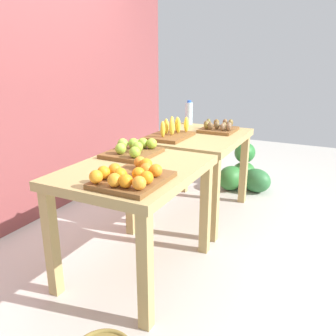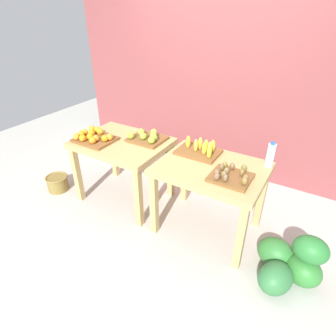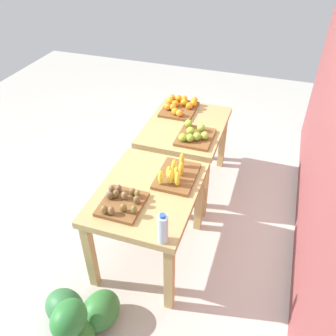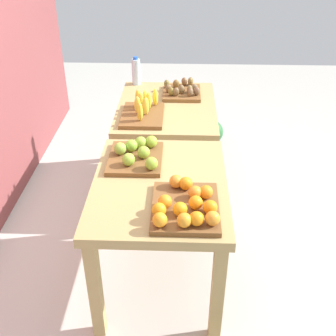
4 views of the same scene
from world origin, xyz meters
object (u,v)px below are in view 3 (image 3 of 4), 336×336
object	(u,v)px
water_bottle	(163,229)
display_table_left	(185,134)
wicker_basket	(178,132)
display_table_right	(148,201)
kiwi_bin	(122,202)
banana_crate	(176,175)
orange_bin	(179,106)
apple_bin	(194,135)
watermelon_pile	(79,318)

from	to	relation	value
water_bottle	display_table_left	bearing A→B (deg)	-169.49
wicker_basket	display_table_right	bearing A→B (deg)	9.95
display_table_right	kiwi_bin	bearing A→B (deg)	-27.84
banana_crate	water_bottle	size ratio (longest dim) A/B	1.74
display_table_right	display_table_left	bearing A→B (deg)	180.00
water_bottle	wicker_basket	size ratio (longest dim) A/B	0.88
water_bottle	wicker_basket	distance (m)	2.67
orange_bin	banana_crate	size ratio (longest dim) A/B	1.00
display_table_left	water_bottle	xyz separation A→B (m)	(1.59, 0.29, 0.24)
apple_bin	watermelon_pile	distance (m)	1.91
watermelon_pile	wicker_basket	distance (m)	2.88
kiwi_bin	wicker_basket	xyz separation A→B (m)	(-2.23, -0.23, -0.71)
display_table_right	kiwi_bin	xyz separation A→B (m)	(0.23, -0.12, 0.15)
kiwi_bin	orange_bin	bearing A→B (deg)	-178.81
kiwi_bin	wicker_basket	world-z (taller)	kiwi_bin
orange_bin	apple_bin	world-z (taller)	apple_bin
orange_bin	watermelon_pile	distance (m)	2.38
kiwi_bin	water_bottle	bearing A→B (deg)	60.34
watermelon_pile	wicker_basket	world-z (taller)	watermelon_pile
display_table_left	wicker_basket	world-z (taller)	display_table_left
orange_bin	kiwi_bin	xyz separation A→B (m)	(1.63, 0.03, -0.01)
apple_bin	kiwi_bin	xyz separation A→B (m)	(1.11, -0.28, -0.01)
orange_bin	water_bottle	size ratio (longest dim) A/B	1.74
apple_bin	kiwi_bin	size ratio (longest dim) A/B	1.11
kiwi_bin	wicker_basket	distance (m)	2.35
banana_crate	kiwi_bin	distance (m)	0.53
orange_bin	kiwi_bin	bearing A→B (deg)	1.19
banana_crate	watermelon_pile	distance (m)	1.34
display_table_right	kiwi_bin	world-z (taller)	kiwi_bin
kiwi_bin	display_table_left	bearing A→B (deg)	174.85
watermelon_pile	orange_bin	bearing A→B (deg)	178.02
watermelon_pile	display_table_left	bearing A→B (deg)	173.32
water_bottle	watermelon_pile	size ratio (longest dim) A/B	0.39
display_table_left	watermelon_pile	world-z (taller)	display_table_left
orange_bin	apple_bin	bearing A→B (deg)	30.87
display_table_right	apple_bin	xyz separation A→B (m)	(-0.87, 0.16, 0.16)
apple_bin	watermelon_pile	bearing A→B (deg)	-12.63
orange_bin	water_bottle	bearing A→B (deg)	13.54
display_table_right	wicker_basket	bearing A→B (deg)	-170.05
display_table_left	orange_bin	bearing A→B (deg)	-151.11
display_table_left	apple_bin	xyz separation A→B (m)	(0.25, 0.16, 0.16)
display_table_left	apple_bin	bearing A→B (deg)	33.04
display_table_left	wicker_basket	bearing A→B (deg)	-158.22
banana_crate	watermelon_pile	xyz separation A→B (m)	(1.10, -0.41, -0.65)
orange_bin	display_table_right	bearing A→B (deg)	6.34
orange_bin	banana_crate	world-z (taller)	banana_crate
watermelon_pile	water_bottle	bearing A→B (deg)	128.25
apple_bin	banana_crate	size ratio (longest dim) A/B	0.91
display_table_left	banana_crate	world-z (taller)	banana_crate
orange_bin	watermelon_pile	world-z (taller)	orange_bin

